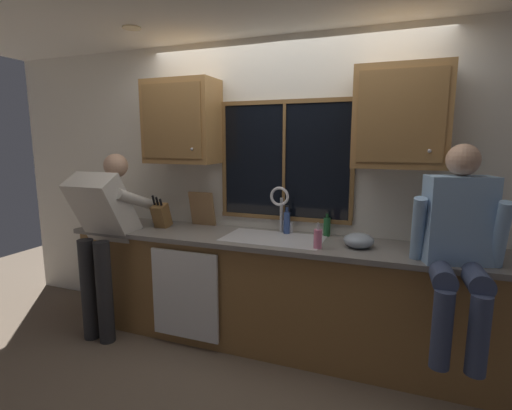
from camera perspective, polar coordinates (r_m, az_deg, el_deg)
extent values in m
cube|color=silver|center=(3.34, 4.59, 2.36)|extent=(5.89, 0.12, 2.55)
cylinder|color=#FFEAB2|center=(3.31, -18.26, 24.03)|extent=(0.14, 0.14, 0.01)
cube|color=black|center=(3.25, 4.39, 6.59)|extent=(1.10, 0.02, 0.95)
cube|color=brown|center=(3.25, 4.46, 15.28)|extent=(1.17, 0.02, 0.04)
cube|color=brown|center=(3.30, 4.23, -1.98)|extent=(1.17, 0.02, 0.04)
cube|color=brown|center=(3.44, -4.82, 6.75)|extent=(0.03, 0.02, 0.95)
cube|color=brown|center=(3.13, 14.42, 6.20)|extent=(0.03, 0.02, 0.95)
cube|color=brown|center=(3.24, 4.33, 6.58)|extent=(0.02, 0.02, 0.95)
cube|color=olive|center=(3.23, 2.60, -13.25)|extent=(3.49, 0.58, 0.88)
cube|color=slate|center=(3.06, 2.55, -5.44)|extent=(3.55, 0.62, 0.04)
cube|color=white|center=(3.21, -10.71, -13.21)|extent=(0.60, 0.02, 0.74)
cube|color=#9E703D|center=(3.47, -11.07, 12.16)|extent=(0.64, 0.33, 0.72)
cube|color=olive|center=(3.33, -12.65, 12.23)|extent=(0.56, 0.01, 0.62)
sphere|color=#B2B2B7|center=(3.22, -9.67, 8.32)|extent=(0.02, 0.02, 0.02)
cube|color=#9E703D|center=(2.96, 20.96, 12.20)|extent=(0.64, 0.33, 0.72)
cube|color=olive|center=(2.79, 20.96, 12.39)|extent=(0.56, 0.01, 0.62)
sphere|color=#B2B2B7|center=(2.78, 24.69, 7.41)|extent=(0.02, 0.02, 0.02)
cube|color=#B7B7BC|center=(3.07, 2.70, -5.22)|extent=(0.80, 0.46, 0.02)
cube|color=#9C9CA0|center=(3.16, -0.79, -6.65)|extent=(0.36, 0.42, 0.20)
cube|color=#9C9CA0|center=(3.04, 6.30, -7.35)|extent=(0.36, 0.42, 0.20)
cube|color=#B7B7BC|center=(3.09, 2.68, -7.01)|extent=(0.04, 0.42, 0.20)
cylinder|color=silver|center=(3.24, 3.93, -1.54)|extent=(0.03, 0.03, 0.30)
torus|color=silver|center=(3.15, 3.65, 1.30)|extent=(0.16, 0.02, 0.16)
cylinder|color=silver|center=(3.24, 5.27, -3.37)|extent=(0.03, 0.03, 0.09)
cylinder|color=#262628|center=(3.61, -23.90, -11.58)|extent=(0.13, 0.13, 0.88)
cylinder|color=#262628|center=(3.50, -21.87, -12.13)|extent=(0.13, 0.13, 0.88)
cube|color=beige|center=(3.47, -22.08, -0.38)|extent=(0.44, 0.47, 0.61)
sphere|color=tan|center=(3.57, -20.38, 5.60)|extent=(0.21, 0.21, 0.21)
cylinder|color=beige|center=(3.74, -22.74, 1.03)|extent=(0.09, 0.52, 0.26)
cylinder|color=beige|center=(3.46, -17.43, 0.68)|extent=(0.09, 0.52, 0.26)
cylinder|color=#384260|center=(2.57, 26.20, -9.38)|extent=(0.14, 0.43, 0.16)
cylinder|color=#384260|center=(2.60, 30.20, -9.53)|extent=(0.14, 0.43, 0.16)
cylinder|color=#384260|center=(2.46, 26.23, -16.52)|extent=(0.11, 0.11, 0.46)
cylinder|color=#384260|center=(2.49, 30.52, -16.59)|extent=(0.11, 0.11, 0.46)
cube|color=#8CB2DB|center=(2.72, 28.13, -2.00)|extent=(0.44, 0.30, 0.56)
sphere|color=tan|center=(2.68, 28.77, 5.99)|extent=(0.20, 0.20, 0.20)
cylinder|color=#8CB2DB|center=(2.67, 23.23, -3.61)|extent=(0.08, 0.20, 0.47)
cylinder|color=#8CB2DB|center=(2.73, 32.92, -4.10)|extent=(0.08, 0.20, 0.47)
cube|color=brown|center=(3.53, -14.07, -1.64)|extent=(0.12, 0.18, 0.25)
cylinder|color=black|center=(3.47, -15.18, 0.70)|extent=(0.02, 0.05, 0.09)
cylinder|color=black|center=(3.46, -14.69, 0.56)|extent=(0.02, 0.04, 0.08)
cylinder|color=black|center=(3.44, -14.18, 0.42)|extent=(0.02, 0.04, 0.06)
cube|color=#997047|center=(3.53, -8.12, -0.58)|extent=(0.24, 0.09, 0.32)
ellipsoid|color=#8C99A8|center=(2.90, 15.22, -5.20)|extent=(0.22, 0.22, 0.11)
cylinder|color=pink|center=(2.80, 9.30, -5.08)|extent=(0.06, 0.06, 0.14)
cylinder|color=silver|center=(2.78, 9.35, -3.26)|extent=(0.02, 0.02, 0.04)
cylinder|color=silver|center=(2.76, 9.29, -2.78)|extent=(0.01, 0.04, 0.01)
cylinder|color=#1E592D|center=(3.18, 10.64, -3.27)|extent=(0.06, 0.06, 0.15)
cylinder|color=#184724|center=(3.16, 10.69, -1.60)|extent=(0.03, 0.03, 0.04)
cylinder|color=black|center=(3.15, 10.71, -1.15)|extent=(0.03, 0.03, 0.01)
cylinder|color=#334C8C|center=(3.21, 4.66, -2.71)|extent=(0.06, 0.06, 0.18)
cylinder|color=navy|center=(3.18, 4.68, -0.69)|extent=(0.02, 0.02, 0.05)
cylinder|color=black|center=(3.18, 4.69, -0.18)|extent=(0.03, 0.03, 0.01)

